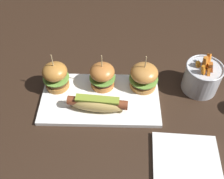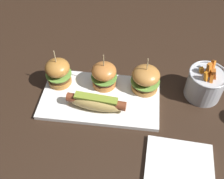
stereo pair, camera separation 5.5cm
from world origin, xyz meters
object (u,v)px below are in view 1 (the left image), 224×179
(slider_right, at_px, (144,76))
(side_plate, at_px, (187,164))
(hot_dog, at_px, (97,103))
(fries_bucket, at_px, (202,77))
(slider_left, at_px, (56,76))
(slider_center, at_px, (102,76))
(platter_main, at_px, (100,99))

(slider_right, distance_m, side_plate, 0.30)
(hot_dog, height_order, fries_bucket, fries_bucket)
(slider_left, distance_m, slider_right, 0.29)
(side_plate, bearing_deg, slider_left, 145.40)
(slider_center, bearing_deg, fries_bucket, 1.09)
(platter_main, distance_m, slider_right, 0.16)
(hot_dog, bearing_deg, slider_left, 146.13)
(side_plate, bearing_deg, hot_dog, 145.00)
(slider_right, height_order, fries_bucket, slider_right)
(platter_main, xyz_separation_m, slider_center, (0.01, 0.06, 0.05))
(slider_right, bearing_deg, side_plate, -69.35)
(slider_center, bearing_deg, side_plate, -49.18)
(slider_center, height_order, slider_right, same)
(hot_dog, height_order, slider_center, slider_center)
(slider_left, relative_size, slider_center, 1.06)
(fries_bucket, bearing_deg, platter_main, -169.42)
(slider_left, bearing_deg, platter_main, -18.09)
(platter_main, relative_size, side_plate, 2.11)
(hot_dog, distance_m, slider_right, 0.18)
(slider_right, bearing_deg, platter_main, -158.41)
(slider_right, xyz_separation_m, side_plate, (0.11, -0.28, -0.05))
(hot_dog, xyz_separation_m, side_plate, (0.25, -0.18, -0.04))
(slider_center, relative_size, fries_bucket, 0.93)
(slider_right, bearing_deg, hot_dog, -144.89)
(hot_dog, xyz_separation_m, slider_center, (0.01, 0.10, 0.02))
(slider_center, distance_m, fries_bucket, 0.33)
(slider_right, bearing_deg, slider_center, 179.94)
(platter_main, bearing_deg, fries_bucket, 10.58)
(slider_center, xyz_separation_m, slider_right, (0.14, -0.00, -0.00))
(slider_left, height_order, fries_bucket, slider_left)
(slider_center, distance_m, slider_right, 0.14)
(slider_left, bearing_deg, hot_dog, -33.87)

